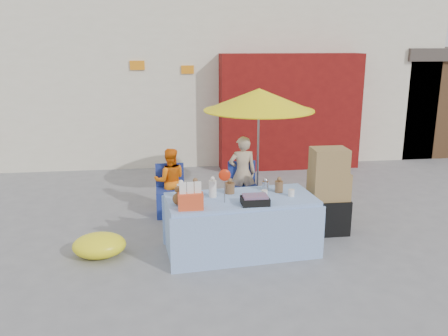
{
  "coord_description": "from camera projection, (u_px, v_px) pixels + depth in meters",
  "views": [
    {
      "loc": [
        -0.7,
        -6.28,
        2.86
      ],
      "look_at": [
        0.21,
        0.6,
        1.0
      ],
      "focal_mm": 38.0,
      "sensor_mm": 36.0,
      "label": 1
    }
  ],
  "objects": [
    {
      "name": "vendor_beige",
      "position": [
        242.0,
        173.0,
        8.2
      ],
      "size": [
        0.48,
        0.32,
        1.3
      ],
      "primitive_type": "imported",
      "rotation": [
        0.0,
        0.0,
        3.15
      ],
      "color": "tan",
      "rests_on": "ground"
    },
    {
      "name": "backdrop",
      "position": [
        203.0,
        32.0,
        13.3
      ],
      "size": [
        14.0,
        8.0,
        7.8
      ],
      "color": "silver",
      "rests_on": "ground"
    },
    {
      "name": "chair_left",
      "position": [
        171.0,
        200.0,
        8.02
      ],
      "size": [
        0.48,
        0.47,
        0.85
      ],
      "rotation": [
        0.0,
        0.0,
        0.01
      ],
      "color": "navy",
      "rests_on": "ground"
    },
    {
      "name": "chair_right",
      "position": [
        243.0,
        197.0,
        8.18
      ],
      "size": [
        0.48,
        0.47,
        0.85
      ],
      "rotation": [
        0.0,
        0.0,
        0.01
      ],
      "color": "navy",
      "rests_on": "ground"
    },
    {
      "name": "ground",
      "position": [
        215.0,
        246.0,
        6.84
      ],
      "size": [
        80.0,
        80.0,
        0.0
      ],
      "primitive_type": "plane",
      "color": "slate",
      "rests_on": "ground"
    },
    {
      "name": "vendor_orange",
      "position": [
        170.0,
        181.0,
        8.07
      ],
      "size": [
        0.55,
        0.43,
        1.13
      ],
      "primitive_type": "imported",
      "rotation": [
        0.0,
        0.0,
        3.15
      ],
      "color": "orange",
      "rests_on": "ground"
    },
    {
      "name": "tarp_bundle",
      "position": [
        99.0,
        245.0,
        6.47
      ],
      "size": [
        0.76,
        0.62,
        0.33
      ],
      "primitive_type": "ellipsoid",
      "rotation": [
        0.0,
        0.0,
        0.06
      ],
      "color": "#FEF21A",
      "rests_on": "ground"
    },
    {
      "name": "market_table",
      "position": [
        240.0,
        224.0,
        6.57
      ],
      "size": [
        2.15,
        1.16,
        1.25
      ],
      "rotation": [
        0.0,
        0.0,
        0.1
      ],
      "color": "#9BC9F9",
      "rests_on": "ground"
    },
    {
      "name": "umbrella",
      "position": [
        259.0,
        100.0,
        8.06
      ],
      "size": [
        1.9,
        1.9,
        2.09
      ],
      "color": "gray",
      "rests_on": "ground"
    },
    {
      "name": "box_stack",
      "position": [
        328.0,
        194.0,
        7.2
      ],
      "size": [
        0.6,
        0.5,
        1.33
      ],
      "rotation": [
        0.0,
        0.0,
        -0.01
      ],
      "color": "black",
      "rests_on": "ground"
    }
  ]
}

